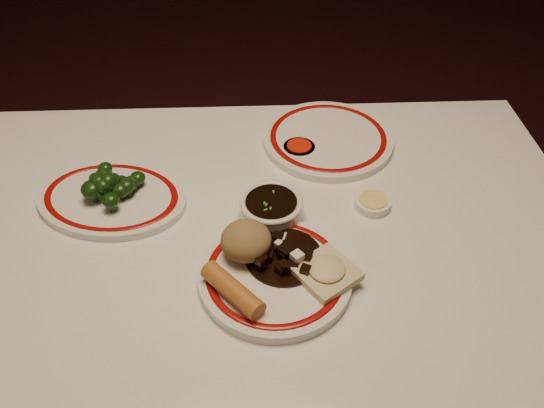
{
  "coord_description": "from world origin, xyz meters",
  "views": [
    {
      "loc": [
        0.01,
        -0.59,
        1.4
      ],
      "look_at": [
        0.04,
        0.07,
        0.8
      ],
      "focal_mm": 35.0,
      "sensor_mm": 36.0,
      "label": 1
    }
  ],
  "objects": [
    {
      "name": "main_plate",
      "position": [
        0.04,
        -0.05,
        0.76
      ],
      "size": [
        0.28,
        0.28,
        0.02
      ],
      "color": "silver",
      "rests_on": "dining_table"
    },
    {
      "name": "dining_table",
      "position": [
        0.0,
        0.0,
        0.66
      ],
      "size": [
        1.2,
        0.9,
        0.75
      ],
      "color": "white",
      "rests_on": "ground"
    },
    {
      "name": "fried_wonton",
      "position": [
        0.12,
        -0.07,
        0.78
      ],
      "size": [
        0.12,
        0.12,
        0.02
      ],
      "color": "beige",
      "rests_on": "main_plate"
    },
    {
      "name": "far_plate",
      "position": [
        0.17,
        0.3,
        0.76
      ],
      "size": [
        0.34,
        0.34,
        0.02
      ],
      "color": "silver",
      "rests_on": "dining_table"
    },
    {
      "name": "mustard_dish",
      "position": [
        0.22,
        0.1,
        0.76
      ],
      "size": [
        0.06,
        0.06,
        0.02
      ],
      "color": "silver",
      "rests_on": "dining_table"
    },
    {
      "name": "stirfry_heap",
      "position": [
        0.06,
        -0.03,
        0.78
      ],
      "size": [
        0.12,
        0.12,
        0.03
      ],
      "color": "black",
      "rests_on": "main_plate"
    },
    {
      "name": "spring_roll",
      "position": [
        -0.02,
        -0.1,
        0.78
      ],
      "size": [
        0.1,
        0.1,
        0.03
      ],
      "primitive_type": "cylinder",
      "rotation": [
        1.57,
        0.0,
        0.73
      ],
      "color": "#B3692C",
      "rests_on": "main_plate"
    },
    {
      "name": "broccoli_pile",
      "position": [
        -0.24,
        0.14,
        0.79
      ],
      "size": [
        0.11,
        0.12,
        0.05
      ],
      "color": "#23471C",
      "rests_on": "broccoli_plate"
    },
    {
      "name": "broccoli_plate",
      "position": [
        -0.25,
        0.14,
        0.76
      ],
      "size": [
        0.32,
        0.29,
        0.02
      ],
      "color": "silver",
      "rests_on": "dining_table"
    },
    {
      "name": "soy_bowl",
      "position": [
        0.04,
        0.08,
        0.77
      ],
      "size": [
        0.11,
        0.11,
        0.04
      ],
      "color": "silver",
      "rests_on": "dining_table"
    },
    {
      "name": "sweet_sour_dish",
      "position": [
        0.11,
        0.27,
        0.76
      ],
      "size": [
        0.06,
        0.06,
        0.02
      ],
      "color": "silver",
      "rests_on": "dining_table"
    },
    {
      "name": "rice_mound",
      "position": [
        -0.0,
        -0.01,
        0.8
      ],
      "size": [
        0.08,
        0.08,
        0.06
      ],
      "primitive_type": "ellipsoid",
      "color": "olive",
      "rests_on": "main_plate"
    }
  ]
}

